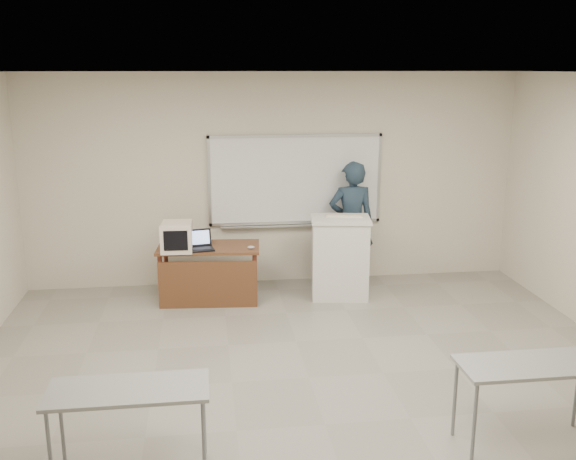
{
  "coord_description": "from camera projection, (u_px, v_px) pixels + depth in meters",
  "views": [
    {
      "loc": [
        -0.98,
        -4.96,
        3.05
      ],
      "look_at": [
        -0.04,
        2.2,
        1.22
      ],
      "focal_mm": 40.0,
      "sensor_mm": 36.0,
      "label": 1
    }
  ],
  "objects": [
    {
      "name": "floor",
      "position": [
        325.0,
        425.0,
        5.64
      ],
      "size": [
        7.0,
        8.0,
        0.01
      ],
      "primitive_type": "cube",
      "color": "gray",
      "rests_on": "ground"
    },
    {
      "name": "whiteboard",
      "position": [
        296.0,
        181.0,
        9.12
      ],
      "size": [
        2.48,
        0.1,
        1.31
      ],
      "color": "white",
      "rests_on": "floor"
    },
    {
      "name": "student_desks",
      "position": [
        365.0,
        444.0,
        4.17
      ],
      "size": [
        4.4,
        2.2,
        0.73
      ],
      "color": "gray",
      "rests_on": "floor"
    },
    {
      "name": "instructor_desk",
      "position": [
        209.0,
        264.0,
        8.45
      ],
      "size": [
        1.34,
        0.67,
        0.75
      ],
      "rotation": [
        0.0,
        0.0,
        -0.08
      ],
      "color": "brown",
      "rests_on": "floor"
    },
    {
      "name": "podium",
      "position": [
        340.0,
        257.0,
        8.68
      ],
      "size": [
        0.78,
        0.57,
        1.1
      ],
      "rotation": [
        0.0,
        0.0,
        -0.14
      ],
      "color": "white",
      "rests_on": "floor"
    },
    {
      "name": "crt_monitor",
      "position": [
        177.0,
        236.0,
        8.29
      ],
      "size": [
        0.4,
        0.45,
        0.38
      ],
      "rotation": [
        0.0,
        0.0,
        -0.05
      ],
      "color": "beige",
      "rests_on": "instructor_desk"
    },
    {
      "name": "laptop",
      "position": [
        201.0,
        245.0,
        8.36
      ],
      "size": [
        0.33,
        0.3,
        0.24
      ],
      "rotation": [
        0.0,
        0.0,
        0.17
      ],
      "color": "black",
      "rests_on": "instructor_desk"
    },
    {
      "name": "mouse",
      "position": [
        251.0,
        247.0,
        8.37
      ],
      "size": [
        0.11,
        0.09,
        0.04
      ],
      "primitive_type": "ellipsoid",
      "rotation": [
        0.0,
        0.0,
        -0.33
      ],
      "color": "#B6B8BE",
      "rests_on": "instructor_desk"
    },
    {
      "name": "keyboard",
      "position": [
        344.0,
        215.0,
        8.62
      ],
      "size": [
        0.5,
        0.26,
        0.03
      ],
      "primitive_type": "cube",
      "rotation": [
        0.0,
        0.0,
        -0.21
      ],
      "color": "beige",
      "rests_on": "podium"
    },
    {
      "name": "presenter",
      "position": [
        351.0,
        223.0,
        9.15
      ],
      "size": [
        0.66,
        0.44,
        1.78
      ],
      "primitive_type": "imported",
      "rotation": [
        0.0,
        0.0,
        3.13
      ],
      "color": "black",
      "rests_on": "floor"
    }
  ]
}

